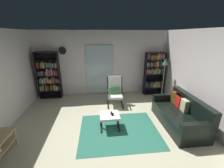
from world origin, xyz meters
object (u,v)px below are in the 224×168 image
Objects in this scene: cell_phone at (113,114)px; wall_clock at (62,51)px; leather_sofa at (180,115)px; bookshelf_near_sofa at (154,71)px; lounge_armchair at (115,90)px; tv_remote at (111,113)px; bookshelf_near_tv at (49,76)px; ottoman at (110,117)px; floor_lamp_by_shelf at (165,66)px.

cell_phone is 3.28m from wall_clock.
cell_phone is (-1.90, 0.06, 0.09)m from leather_sofa.
bookshelf_near_sofa is 1.96m from lounge_armchair.
tv_remote is (-1.93, 0.13, 0.09)m from leather_sofa.
bookshelf_near_tv is 3.24m from cell_phone.
lounge_armchair is 1.94× the size of ottoman.
bookshelf_near_sofa reaches higher than leather_sofa.
bookshelf_near_sofa is at bearing 46.50° from cell_phone.
bookshelf_near_sofa is 3.02m from cell_phone.
bookshelf_near_sofa is 1.10× the size of floor_lamp_by_shelf.
floor_lamp_by_shelf reaches higher than leather_sofa.
lounge_armchair is at bearing 77.15° from ottoman.
lounge_armchair is at bearing -171.20° from floor_lamp_by_shelf.
leather_sofa is at bearing -98.42° from floor_lamp_by_shelf.
floor_lamp_by_shelf is (2.16, 1.71, 0.90)m from cell_phone.
cell_phone is at bearing -10.05° from ottoman.
cell_phone is at bearing -45.16° from bookshelf_near_tv.
bookshelf_near_sofa is 6.08× the size of wall_clock.
wall_clock is (-1.67, 2.42, 1.45)m from cell_phone.
ottoman is 3.26m from wall_clock.
leather_sofa is at bearing -41.44° from lounge_armchair.
cell_phone is at bearing -99.73° from lounge_armchair.
lounge_armchair is 7.30× the size of cell_phone.
lounge_armchair is at bearing -154.81° from bookshelf_near_sofa.
cell_phone is at bearing -62.96° from tv_remote.
lounge_armchair is 3.53× the size of wall_clock.
floor_lamp_by_shelf is at bearing 8.80° from lounge_armchair.
ottoman is at bearing -56.46° from wall_clock.
tv_remote is at bearing -44.50° from bookshelf_near_tv.
ottoman is 0.11m from tv_remote.
leather_sofa is 5.99× the size of wall_clock.
tv_remote is 1.03× the size of cell_phone.
leather_sofa is 12.40× the size of cell_phone.
cell_phone is at bearing -55.36° from wall_clock.
leather_sofa reaches higher than tv_remote.
lounge_armchair is at bearing 78.28° from cell_phone.
floor_lamp_by_shelf is (4.42, -0.56, 0.40)m from bookshelf_near_tv.
bookshelf_near_sofa is at bearing 56.18° from tv_remote.
bookshelf_near_tv is 13.16× the size of cell_phone.
floor_lamp_by_shelf reaches higher than tv_remote.
wall_clock is (-1.60, 2.41, 1.52)m from ottoman.
wall_clock is (-3.64, 0.20, 0.87)m from bookshelf_near_sofa.
bookshelf_near_tv is 3.19m from ottoman.
bookshelf_near_tv reaches higher than lounge_armchair.
tv_remote is 0.08m from cell_phone.
leather_sofa is 2.23m from lounge_armchair.
cell_phone is at bearing -141.71° from floor_lamp_by_shelf.
ottoman is at bearing 167.96° from cell_phone.
tv_remote is at bearing 106.02° from cell_phone.
floor_lamp_by_shelf is at bearing 37.10° from ottoman.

